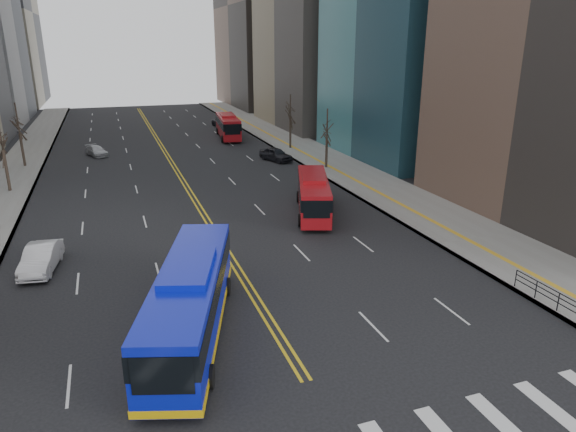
{
  "coord_description": "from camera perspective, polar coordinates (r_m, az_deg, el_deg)",
  "views": [
    {
      "loc": [
        -6.67,
        -11.67,
        13.28
      ],
      "look_at": [
        1.73,
        12.27,
        4.74
      ],
      "focal_mm": 32.0,
      "sensor_mm": 36.0,
      "label": 1
    }
  ],
  "objects": [
    {
      "name": "blue_bus",
      "position": [
        24.83,
        -10.78,
        -8.96
      ],
      "size": [
        6.46,
        12.92,
        3.68
      ],
      "color": "#0B17B3",
      "rests_on": "ground"
    },
    {
      "name": "street_trees",
      "position": [
        46.98,
        -19.79,
        7.21
      ],
      "size": [
        35.2,
        47.2,
        7.6
      ],
      "color": "black",
      "rests_on": "ground"
    },
    {
      "name": "car_dark_mid",
      "position": [
        61.44,
        -1.37,
        6.87
      ],
      "size": [
        3.47,
        5.0,
        1.58
      ],
      "primitive_type": "imported",
      "rotation": [
        0.0,
        0.0,
        0.38
      ],
      "color": "black",
      "rests_on": "ground"
    },
    {
      "name": "car_dark_far",
      "position": [
        88.35,
        -7.31,
        10.26
      ],
      "size": [
        3.01,
        5.22,
        1.37
      ],
      "primitive_type": "imported",
      "rotation": [
        0.0,
        0.0,
        0.16
      ],
      "color": "black",
      "rests_on": "ground"
    },
    {
      "name": "pedestrian_railing",
      "position": [
        30.12,
        27.87,
        -8.15
      ],
      "size": [
        0.06,
        6.06,
        1.02
      ],
      "color": "black",
      "rests_on": "sidewalk_right"
    },
    {
      "name": "car_silver",
      "position": [
        68.56,
        -20.51,
        6.79
      ],
      "size": [
        3.07,
        4.57,
        1.23
      ],
      "primitive_type": "imported",
      "rotation": [
        0.0,
        0.0,
        0.35
      ],
      "color": "#A4A5A9",
      "rests_on": "ground"
    },
    {
      "name": "sidewalk_right",
      "position": [
        63.01,
        3.7,
        6.47
      ],
      "size": [
        7.0,
        130.0,
        0.15
      ],
      "primitive_type": "cube",
      "color": "gray",
      "rests_on": "ground"
    },
    {
      "name": "centerline",
      "position": [
        68.31,
        -13.46,
        6.89
      ],
      "size": [
        0.55,
        100.0,
        0.01
      ],
      "color": "gold",
      "rests_on": "ground"
    },
    {
      "name": "red_bus_far",
      "position": [
        77.15,
        -6.69,
        10.03
      ],
      "size": [
        3.73,
        11.18,
        3.48
      ],
      "color": "#A41117",
      "rests_on": "ground"
    },
    {
      "name": "sidewalk_left",
      "position": [
        59.01,
        -28.42,
        3.41
      ],
      "size": [
        5.0,
        130.0,
        0.15
      ],
      "primitive_type": "cube",
      "color": "gray",
      "rests_on": "ground"
    },
    {
      "name": "red_bus_near",
      "position": [
        41.78,
        2.83,
        2.63
      ],
      "size": [
        5.51,
        10.25,
        3.22
      ],
      "color": "#A41117",
      "rests_on": "ground"
    },
    {
      "name": "car_white",
      "position": [
        35.0,
        -25.76,
        -4.25
      ],
      "size": [
        2.38,
        5.01,
        1.59
      ],
      "primitive_type": "imported",
      "rotation": [
        0.0,
        0.0,
        -0.15
      ],
      "color": "silver",
      "rests_on": "ground"
    }
  ]
}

